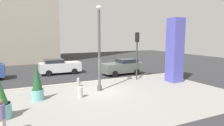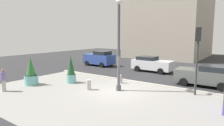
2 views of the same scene
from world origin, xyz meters
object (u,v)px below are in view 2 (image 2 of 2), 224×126
Objects in this scene: traffic_light_corner at (197,50)px; potted_plant_curbside at (31,73)px; lamp_post at (119,48)px; car_intersection at (206,76)px; car_curb_east at (99,58)px; car_far_lane at (152,64)px; pedestrian_by_curb at (3,79)px; concrete_bollard at (89,85)px; potted_plant_near_left at (71,71)px; fire_hydrant at (121,79)px.

potted_plant_curbside is at bearing -156.76° from traffic_light_corner.
potted_plant_curbside is (-6.63, -2.74, -2.16)m from lamp_post.
car_intersection is 13.72m from car_curb_east.
lamp_post reaches higher than traffic_light_corner.
pedestrian_by_curb is at bearing -111.29° from car_far_lane.
traffic_light_corner is 1.03× the size of car_intersection.
traffic_light_corner is 3.66m from car_intersection.
potted_plant_curbside is at bearing 93.44° from pedestrian_by_curb.
concrete_bollard is at bearing 39.98° from pedestrian_by_curb.
potted_plant_curbside is at bearing -80.06° from car_curb_east.
car_curb_east is (-1.92, 10.94, 0.00)m from potted_plant_curbside.
car_curb_east reaches higher than car_far_lane.
potted_plant_curbside is 0.50× the size of traffic_light_corner.
potted_plant_curbside is (-2.07, -2.37, -0.08)m from potted_plant_near_left.
car_far_lane is at bearing 98.72° from lamp_post.
fire_hydrant is (3.46, 2.31, -0.66)m from potted_plant_near_left.
car_intersection is at bearing 30.15° from potted_plant_near_left.
potted_plant_near_left is 0.53× the size of car_intersection.
car_far_lane is at bearing 1.59° from car_curb_east.
potted_plant_curbside reaches higher than fire_hydrant.
pedestrian_by_curb is at bearing -86.56° from potted_plant_curbside.
car_intersection is 6.94m from car_far_lane.
potted_plant_curbside is 5.04m from concrete_bollard.
car_far_lane is 1.10× the size of car_curb_east.
car_intersection is at bearing -28.66° from car_far_lane.
lamp_post is 1.59× the size of car_curb_east.
car_curb_east reaches higher than car_intersection.
potted_plant_curbside is 0.56× the size of car_curb_east.
car_far_lane is (-6.04, 6.25, -2.21)m from traffic_light_corner.
lamp_post is 8.48m from pedestrian_by_curb.
traffic_light_corner is (6.65, 3.27, 2.67)m from concrete_bollard.
fire_hydrant is at bearing 119.58° from lamp_post.
potted_plant_curbside is 2.24m from pedestrian_by_curb.
fire_hydrant is at bearing -40.03° from car_curb_east.
car_curb_east reaches higher than pedestrian_by_curb.
traffic_light_corner is 13.49m from pedestrian_by_curb.
potted_plant_near_left reaches higher than car_far_lane.
fire_hydrant is 1.00× the size of concrete_bollard.
fire_hydrant is at bearing -177.97° from traffic_light_corner.
car_curb_east is (-13.35, 3.13, 0.12)m from car_intersection.
concrete_bollard is 9.14m from car_intersection.
concrete_bollard is 0.17× the size of traffic_light_corner.
lamp_post is 5.03m from potted_plant_near_left.
car_curb_east is at bearing 136.21° from lamp_post.
fire_hydrant is 0.46× the size of pedestrian_by_curb.
car_far_lane is (-1.29, 8.40, -2.28)m from lamp_post.
potted_plant_near_left is at bearing -149.85° from car_intersection.
car_intersection is 15.12m from pedestrian_by_curb.
car_curb_east is (-7.26, -0.20, 0.12)m from car_far_lane.
concrete_bollard is at bearing -104.67° from fire_hydrant.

